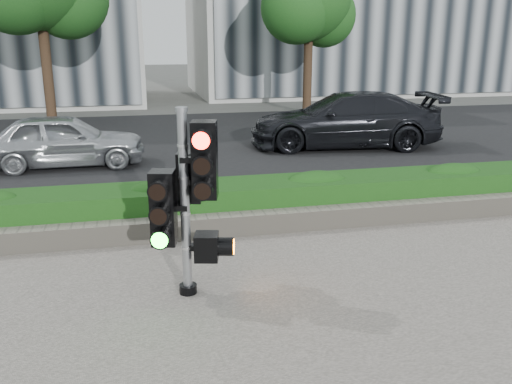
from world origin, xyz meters
TOP-DOWN VIEW (x-y plane):
  - ground at (0.00, 0.00)m, footprint 120.00×120.00m
  - road at (0.00, 10.00)m, footprint 60.00×13.00m
  - curb at (0.00, 3.15)m, footprint 60.00×0.25m
  - stone_wall at (0.00, 1.90)m, footprint 12.00×0.32m
  - hedge at (0.00, 2.55)m, footprint 12.00×1.00m
  - tree_right at (5.48, 15.55)m, footprint 4.10×3.58m
  - traffic_signal at (-1.03, -0.02)m, footprint 0.85×0.68m
  - car_silver at (-3.33, 7.56)m, footprint 3.92×1.64m
  - car_dark at (4.36, 8.44)m, footprint 5.73×3.04m

SIDE VIEW (x-z plane):
  - ground at x=0.00m, z-range 0.00..0.00m
  - road at x=0.00m, z-range 0.00..0.02m
  - curb at x=0.00m, z-range 0.00..0.12m
  - stone_wall at x=0.00m, z-range 0.03..0.37m
  - hedge at x=0.00m, z-range 0.03..0.71m
  - car_silver at x=-3.33m, z-range 0.02..1.35m
  - car_dark at x=4.36m, z-range 0.02..1.60m
  - traffic_signal at x=-1.03m, z-range 0.15..2.48m
  - tree_right at x=5.48m, z-range 1.22..7.75m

